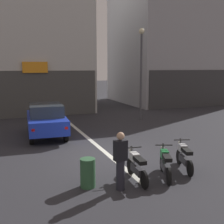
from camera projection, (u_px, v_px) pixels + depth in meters
The scene contains 11 objects.
ground_plane at pixel (110, 156), 11.04m from camera, with size 120.00×120.00×0.00m, color #2B2B30.
lane_centre_line at pixel (74, 126), 16.57m from camera, with size 0.20×18.00×0.01m, color silver.
building_mid_block at pixel (28, 29), 23.06m from camera, with size 8.67×9.49×13.03m.
building_far_right at pixel (172, 42), 28.01m from camera, with size 10.28×9.23×11.83m.
car_blue_crossing_near at pixel (46, 119), 14.02m from camera, with size 2.01×4.20×1.64m.
street_lamp at pixel (141, 64), 18.11m from camera, with size 0.36×0.36×5.86m.
motorcycle_white_row_leftmost at pixel (137, 166), 8.58m from camera, with size 0.55×1.67×0.98m.
motorcycle_green_row_left_mid at pixel (165, 163), 8.85m from camera, with size 0.73×1.58×0.98m.
motorcycle_silver_row_centre at pixel (184, 157), 9.50m from camera, with size 0.65×1.62×0.98m.
person_by_motorcycles at pixel (120, 161), 7.89m from camera, with size 0.38×0.25×1.67m.
trash_bin at pixel (88, 173), 8.13m from camera, with size 0.44×0.44×0.85m, color #2D5938.
Camera 1 is at (-3.74, -9.95, 3.43)m, focal length 45.31 mm.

